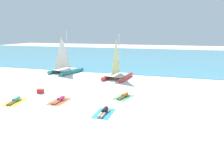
# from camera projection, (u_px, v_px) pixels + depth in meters

# --- Properties ---
(ground_plane) EXTENTS (120.00, 120.00, 0.00)m
(ground_plane) POSITION_uv_depth(u_px,v_px,m) (124.00, 76.00, 24.40)
(ground_plane) COLOR silver
(ocean_water) EXTENTS (120.00, 40.00, 0.05)m
(ocean_water) POSITION_uv_depth(u_px,v_px,m) (147.00, 56.00, 44.13)
(ocean_water) COLOR #4C9EB7
(ocean_water) RESTS_ON ground
(sailboat_red) EXTENTS (2.75, 4.00, 4.96)m
(sailboat_red) POSITION_uv_depth(u_px,v_px,m) (117.00, 72.00, 22.99)
(sailboat_red) COLOR #CC3838
(sailboat_red) RESTS_ON ground
(sailboat_teal) EXTENTS (3.37, 4.45, 5.19)m
(sailboat_teal) POSITION_uv_depth(u_px,v_px,m) (65.00, 67.00, 26.23)
(sailboat_teal) COLOR teal
(sailboat_teal) RESTS_ON ground
(towel_leftmost) EXTENTS (1.44, 2.08, 0.01)m
(towel_leftmost) POSITION_uv_depth(u_px,v_px,m) (15.00, 102.00, 15.42)
(towel_leftmost) COLOR yellow
(towel_leftmost) RESTS_ON ground
(sunbather_leftmost) EXTENTS (0.69, 1.56, 0.30)m
(sunbather_leftmost) POSITION_uv_depth(u_px,v_px,m) (15.00, 100.00, 15.46)
(sunbather_leftmost) COLOR #3FB28C
(sunbather_leftmost) RESTS_ON towel_leftmost
(towel_center_left) EXTENTS (1.17, 1.94, 0.01)m
(towel_center_left) POSITION_uv_depth(u_px,v_px,m) (59.00, 101.00, 15.57)
(towel_center_left) COLOR #EA5933
(towel_center_left) RESTS_ON ground
(sunbather_center_left) EXTENTS (0.56, 1.56, 0.30)m
(sunbather_center_left) POSITION_uv_depth(u_px,v_px,m) (60.00, 99.00, 15.61)
(sunbather_center_left) COLOR #D83372
(sunbather_center_left) RESTS_ON towel_center_left
(towel_center_right) EXTENTS (1.14, 1.92, 0.01)m
(towel_center_right) POSITION_uv_depth(u_px,v_px,m) (104.00, 113.00, 13.30)
(towel_center_right) COLOR #338CD8
(towel_center_right) RESTS_ON ground
(sunbather_center_right) EXTENTS (0.55, 1.56, 0.30)m
(sunbather_center_right) POSITION_uv_depth(u_px,v_px,m) (104.00, 111.00, 13.33)
(sunbather_center_right) COLOR black
(sunbather_center_right) RESTS_ON towel_center_right
(towel_rightmost) EXTENTS (1.58, 2.13, 0.01)m
(towel_rightmost) POSITION_uv_depth(u_px,v_px,m) (123.00, 97.00, 16.53)
(towel_rightmost) COLOR #4CB266
(towel_rightmost) RESTS_ON ground
(sunbather_rightmost) EXTENTS (0.81, 1.55, 0.30)m
(sunbather_rightmost) POSITION_uv_depth(u_px,v_px,m) (124.00, 96.00, 16.56)
(sunbather_rightmost) COLOR orange
(sunbather_rightmost) RESTS_ON towel_rightmost
(cooler_box) EXTENTS (0.50, 0.36, 0.36)m
(cooler_box) POSITION_uv_depth(u_px,v_px,m) (40.00, 91.00, 17.65)
(cooler_box) COLOR red
(cooler_box) RESTS_ON ground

